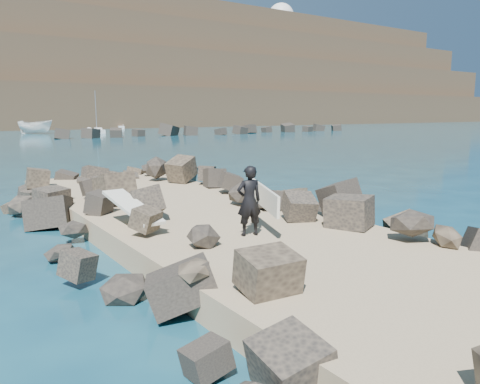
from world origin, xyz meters
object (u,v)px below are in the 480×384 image
Objects in this scene: surfer_with_board at (251,200)px; radome at (281,21)px; surfboard_resting at (133,211)px; boat_imported at (35,127)px.

radome reaches higher than surfer_with_board.
surfer_with_board is 201.95m from radome.
surfboard_resting is at bearing 133.18° from surfer_with_board.
boat_imported is at bearing 82.51° from surfer_with_board.
surfer_with_board is at bearing -51.68° from surfboard_resting.
radome is at bearing -18.09° from boat_imported.
boat_imported is at bearing 75.86° from surfboard_resting.
boat_imported is 3.03× the size of surfer_with_board.
radome is (125.47, 152.95, 40.63)m from surfer_with_board.
surfboard_resting is 0.14× the size of radome.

